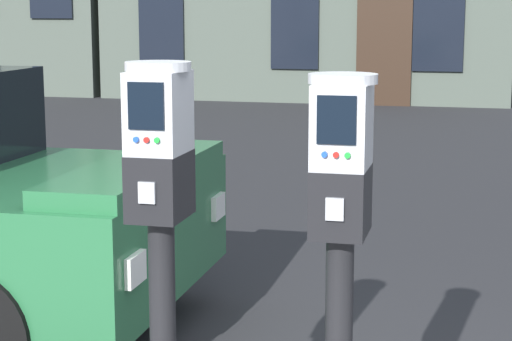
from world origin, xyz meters
TOP-DOWN VIEW (x-y plane):
  - parking_meter_near_kerb at (-0.09, -0.16)m, footprint 0.22×0.25m
  - parking_meter_twin_adjacent at (0.51, -0.16)m, footprint 0.22×0.25m

SIDE VIEW (x-z plane):
  - parking_meter_twin_adjacent at x=0.51m, z-range 0.41..1.85m
  - parking_meter_near_kerb at x=-0.09m, z-range 0.42..1.88m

